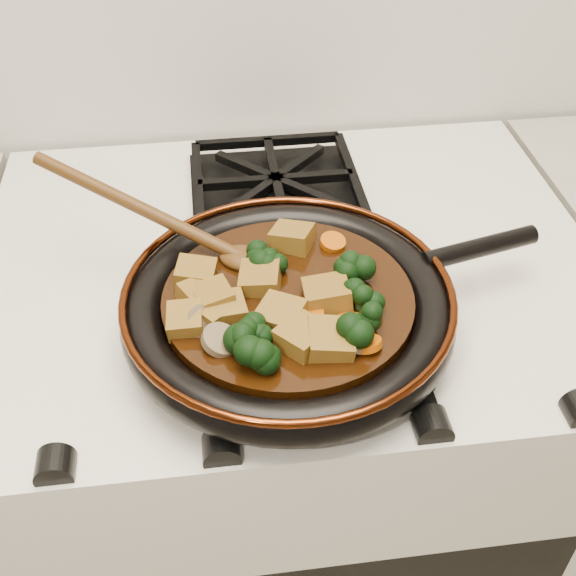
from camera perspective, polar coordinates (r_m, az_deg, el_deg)
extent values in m
cube|color=silver|center=(1.22, 0.08, -14.23)|extent=(0.76, 0.60, 0.90)
cylinder|color=black|center=(0.76, 0.00, -2.09)|extent=(0.32, 0.32, 0.01)
torus|color=black|center=(0.76, 0.00, -1.60)|extent=(0.35, 0.35, 0.04)
torus|color=#4C1E0A|center=(0.74, 0.00, -0.41)|extent=(0.35, 0.35, 0.01)
cylinder|color=black|center=(0.84, 14.93, 3.11)|extent=(0.14, 0.05, 0.02)
cylinder|color=black|center=(0.75, 0.00, -1.20)|extent=(0.26, 0.26, 0.02)
cube|color=brown|center=(0.75, -2.22, 0.71)|extent=(0.05, 0.05, 0.03)
cube|color=brown|center=(0.74, -7.17, -0.41)|extent=(0.05, 0.04, 0.03)
cube|color=brown|center=(0.72, -5.89, -1.84)|extent=(0.05, 0.05, 0.02)
cube|color=brown|center=(0.76, -7.31, 1.10)|extent=(0.05, 0.04, 0.03)
cube|color=brown|center=(0.73, 3.10, -0.53)|extent=(0.05, 0.05, 0.03)
cube|color=brown|center=(0.69, 3.35, -4.16)|extent=(0.05, 0.05, 0.03)
cube|color=brown|center=(0.69, 1.09, -3.91)|extent=(0.06, 0.06, 0.02)
cube|color=brown|center=(0.71, -8.11, -2.54)|extent=(0.04, 0.04, 0.03)
cube|color=brown|center=(0.73, -5.87, -0.80)|extent=(0.05, 0.05, 0.03)
cube|color=brown|center=(0.81, 0.33, 3.98)|extent=(0.06, 0.06, 0.03)
cube|color=brown|center=(0.72, -4.81, -1.59)|extent=(0.04, 0.04, 0.02)
cube|color=brown|center=(0.71, -0.56, -2.19)|extent=(0.06, 0.06, 0.03)
cylinder|color=#B24B04|center=(0.72, 1.78, -2.17)|extent=(0.03, 0.03, 0.01)
cylinder|color=#B24B04|center=(0.81, 3.56, 3.63)|extent=(0.03, 0.03, 0.01)
cylinder|color=#B24B04|center=(0.69, 6.27, -4.41)|extent=(0.03, 0.03, 0.02)
cylinder|color=#B24B04|center=(0.78, -7.11, 1.56)|extent=(0.03, 0.03, 0.01)
cylinder|color=#B24B04|center=(0.71, 4.77, -2.67)|extent=(0.03, 0.03, 0.02)
cylinder|color=brown|center=(0.71, -6.80, -2.66)|extent=(0.04, 0.04, 0.03)
cylinder|color=brown|center=(0.69, 5.06, -4.31)|extent=(0.04, 0.04, 0.02)
cylinder|color=brown|center=(0.69, -5.35, -4.12)|extent=(0.05, 0.05, 0.02)
ellipsoid|color=#472A0F|center=(0.79, -3.52, 2.36)|extent=(0.07, 0.06, 0.02)
cylinder|color=#472A0F|center=(0.81, -11.70, 6.27)|extent=(0.02, 0.02, 0.26)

